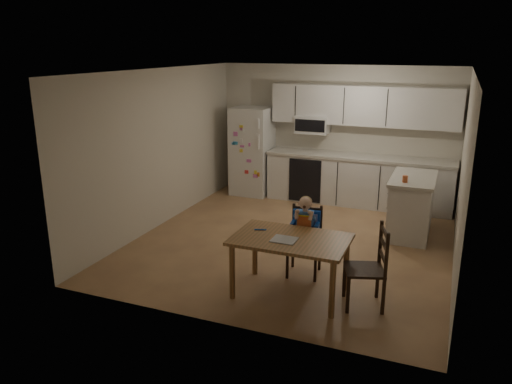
{
  "coord_description": "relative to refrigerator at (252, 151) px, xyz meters",
  "views": [
    {
      "loc": [
        2.09,
        -6.7,
        2.83
      ],
      "look_at": [
        -0.21,
        -0.99,
        1.02
      ],
      "focal_mm": 35.0,
      "sensor_mm": 36.0,
      "label": 1
    }
  ],
  "objects": [
    {
      "name": "chair_side",
      "position": [
        2.96,
        -3.66,
        -0.31
      ],
      "size": [
        0.53,
        0.53,
        0.95
      ],
      "rotation": [
        0.0,
        0.0,
        -1.26
      ],
      "color": "black",
      "rests_on": "ground"
    },
    {
      "name": "chair_booster",
      "position": [
        2.01,
        -3.13,
        -0.22
      ],
      "size": [
        0.43,
        0.43,
        1.04
      ],
      "rotation": [
        0.0,
        0.0,
        0.11
      ],
      "color": "black",
      "rests_on": "ground"
    },
    {
      "name": "toddler_spoon",
      "position": [
        1.59,
        -3.65,
        -0.13
      ],
      "size": [
        0.12,
        0.06,
        0.02
      ],
      "primitive_type": "cylinder",
      "rotation": [
        0.0,
        1.57,
        0.35
      ],
      "color": "#1446B8",
      "rests_on": "dining_table"
    },
    {
      "name": "refrigerator",
      "position": [
        0.0,
        0.0,
        0.0
      ],
      "size": [
        0.72,
        0.7,
        1.7
      ],
      "primitive_type": "cube",
      "color": "silver",
      "rests_on": "ground"
    },
    {
      "name": "kitchen_run",
      "position": [
        2.05,
        0.09,
        0.03
      ],
      "size": [
        3.37,
        0.62,
        2.15
      ],
      "color": "silver",
      "rests_on": "ground"
    },
    {
      "name": "napkin",
      "position": [
        1.97,
        -3.84,
        -0.14
      ],
      "size": [
        0.28,
        0.24,
        0.01
      ],
      "primitive_type": "cube",
      "color": "#AAA9AE",
      "rests_on": "dining_table"
    },
    {
      "name": "room",
      "position": [
        1.55,
        -1.67,
        0.4
      ],
      "size": [
        4.52,
        5.01,
        2.51
      ],
      "color": "#8D6343",
      "rests_on": "ground"
    },
    {
      "name": "dining_table",
      "position": [
        2.02,
        -3.74,
        -0.24
      ],
      "size": [
        1.32,
        0.85,
        0.71
      ],
      "color": "brown",
      "rests_on": "ground"
    },
    {
      "name": "kitchen_island",
      "position": [
        3.13,
        -1.16,
        -0.39
      ],
      "size": [
        0.65,
        1.24,
        0.92
      ],
      "color": "silver",
      "rests_on": "ground"
    },
    {
      "name": "red_cup",
      "position": [
        3.04,
        -1.53,
        0.11
      ],
      "size": [
        0.08,
        0.08,
        0.1
      ],
      "primitive_type": "cylinder",
      "color": "#BB532A",
      "rests_on": "kitchen_island"
    }
  ]
}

